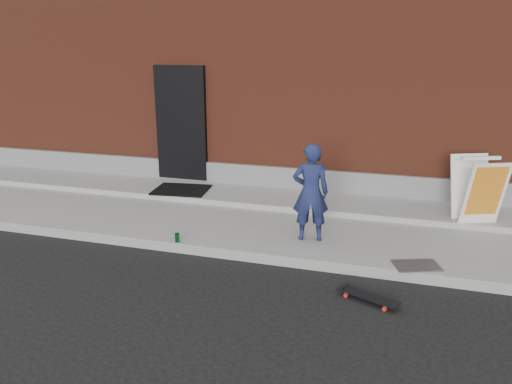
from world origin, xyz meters
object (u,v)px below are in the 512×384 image
(soda_can, at_px, (177,238))
(skateboard, at_px, (368,296))
(child, at_px, (311,193))
(pizza_sign, at_px, (478,189))

(soda_can, bearing_deg, skateboard, -14.06)
(skateboard, bearing_deg, child, 125.43)
(child, bearing_deg, soda_can, 7.56)
(skateboard, height_order, soda_can, soda_can)
(skateboard, distance_m, pizza_sign, 3.06)
(pizza_sign, bearing_deg, child, -151.91)
(child, height_order, soda_can, child)
(pizza_sign, relative_size, soda_can, 7.72)
(pizza_sign, height_order, soda_can, pizza_sign)
(soda_can, bearing_deg, pizza_sign, 24.87)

